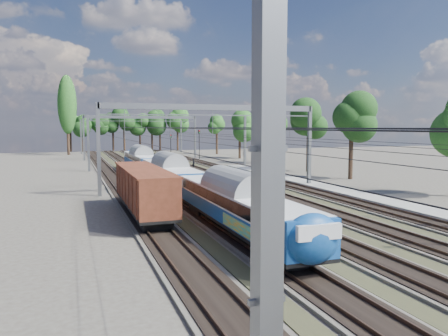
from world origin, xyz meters
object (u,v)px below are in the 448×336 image
object	(u,v)px
signal_far	(199,141)
worker	(194,163)
freight_boxcar	(143,188)
signal_near	(171,145)
emu_train	(170,170)

from	to	relation	value
signal_far	worker	bearing A→B (deg)	-125.08
freight_boxcar	signal_far	world-z (taller)	signal_far
signal_near	signal_far	xyz separation A→B (m)	(7.82, 7.92, 0.48)
emu_train	signal_far	world-z (taller)	signal_far
emu_train	signal_near	xyz separation A→B (m)	(8.17, 36.64, 1.02)
worker	signal_far	bearing A→B (deg)	-17.74
emu_train	worker	xyz separation A→B (m)	(9.22, 24.52, -1.51)
freight_boxcar	signal_far	bearing A→B (deg)	69.82
emu_train	freight_boxcar	xyz separation A→B (m)	(-4.50, -11.21, -0.21)
worker	signal_far	distance (m)	21.37
worker	signal_far	xyz separation A→B (m)	(6.77, 20.04, 3.01)
freight_boxcar	signal_near	xyz separation A→B (m)	(12.67, 47.85, 1.24)
worker	signal_near	xyz separation A→B (m)	(-1.05, 12.12, 2.53)
freight_boxcar	signal_near	distance (m)	49.51
worker	signal_near	world-z (taller)	signal_near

